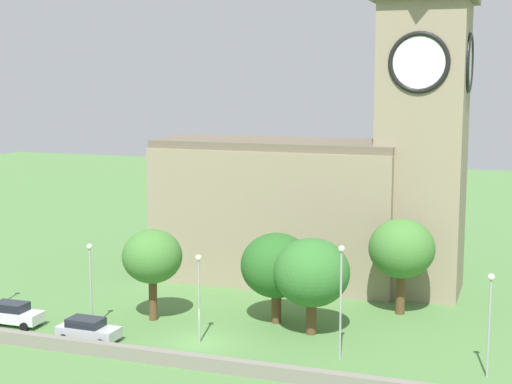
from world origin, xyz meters
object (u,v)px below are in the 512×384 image
at_px(tree_riverside_west, 277,266).
at_px(tree_churchyard, 312,273).
at_px(streetlamp_west_mid, 90,272).
at_px(streetlamp_east_end, 490,308).
at_px(church, 330,179).
at_px(car_white, 13,314).
at_px(streetlamp_central, 199,284).
at_px(tree_by_tower, 402,249).
at_px(streetlamp_east_mid, 341,285).
at_px(car_silver, 88,329).
at_px(tree_riverside_east, 152,257).

bearing_deg(tree_riverside_west, tree_churchyard, -27.51).
height_order(streetlamp_west_mid, streetlamp_east_end, streetlamp_east_end).
bearing_deg(church, tree_churchyard, -80.41).
bearing_deg(tree_riverside_west, streetlamp_east_end, -20.93).
bearing_deg(car_white, streetlamp_west_mid, 12.62).
distance_m(streetlamp_central, streetlamp_east_end, 19.94).
bearing_deg(tree_churchyard, streetlamp_central, -147.17).
relative_size(streetlamp_west_mid, streetlamp_east_end, 0.97).
bearing_deg(church, tree_by_tower, -42.58).
relative_size(church, tree_riverside_west, 4.18).
bearing_deg(tree_by_tower, church, 137.42).
relative_size(car_white, tree_riverside_west, 0.64).
distance_m(tree_churchyard, tree_by_tower, 9.06).
height_order(church, streetlamp_central, church).
relative_size(streetlamp_west_mid, tree_riverside_west, 0.93).
distance_m(tree_churchyard, tree_riverside_west, 3.71).
xyz_separation_m(car_white, streetlamp_east_mid, (25.41, 1.29, 4.26)).
relative_size(streetlamp_central, streetlamp_east_mid, 0.82).
bearing_deg(streetlamp_east_mid, car_silver, -172.23).
bearing_deg(streetlamp_west_mid, tree_riverside_east, 45.84).
xyz_separation_m(tree_riverside_east, tree_riverside_west, (9.34, 2.57, -0.52)).
height_order(church, streetlamp_west_mid, church).
xyz_separation_m(streetlamp_east_mid, tree_churchyard, (-3.27, 4.44, -0.50)).
relative_size(streetlamp_west_mid, tree_churchyard, 0.91).
relative_size(streetlamp_west_mid, tree_riverside_east, 0.91).
height_order(streetlamp_east_mid, streetlamp_east_end, streetlamp_east_mid).
bearing_deg(tree_by_tower, streetlamp_east_end, -57.44).
height_order(streetlamp_central, tree_churchyard, tree_churchyard).
xyz_separation_m(streetlamp_central, streetlamp_east_mid, (10.33, 0.11, 0.80)).
relative_size(streetlamp_central, tree_churchyard, 0.90).
height_order(streetlamp_west_mid, tree_churchyard, tree_churchyard).
xyz_separation_m(church, car_silver, (-12.37, -21.36, -8.87)).
relative_size(car_white, tree_churchyard, 0.63).
relative_size(car_silver, streetlamp_central, 0.71).
xyz_separation_m(streetlamp_west_mid, streetlamp_east_mid, (19.31, -0.08, 0.74)).
bearing_deg(tree_churchyard, tree_by_tower, 53.37).
bearing_deg(car_silver, streetlamp_east_mid, 7.77).
height_order(car_white, tree_riverside_west, tree_riverside_west).
bearing_deg(tree_riverside_west, streetlamp_west_mid, -154.52).
bearing_deg(streetlamp_central, tree_riverside_west, 58.97).
xyz_separation_m(car_silver, streetlamp_central, (7.75, 2.36, 3.53)).
relative_size(church, streetlamp_east_mid, 3.75).
relative_size(tree_riverside_east, tree_riverside_west, 1.02).
relative_size(car_silver, tree_riverside_east, 0.63).
xyz_separation_m(church, car_white, (-19.70, -20.18, -8.81)).
height_order(tree_riverside_west, tree_by_tower, tree_by_tower).
bearing_deg(streetlamp_east_end, church, 129.00).
bearing_deg(tree_churchyard, tree_riverside_west, 152.49).
distance_m(streetlamp_central, tree_riverside_east, 6.73).
xyz_separation_m(car_white, car_silver, (7.33, -1.18, -0.06)).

